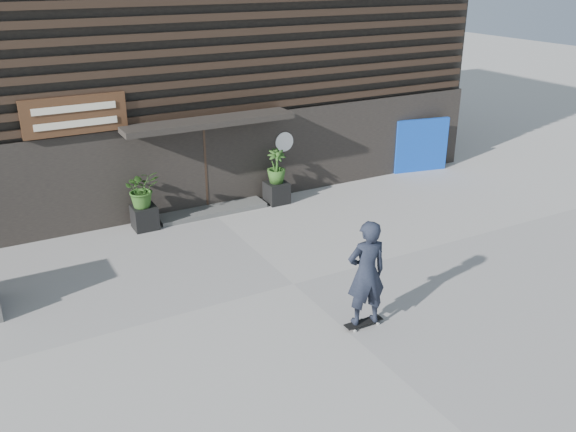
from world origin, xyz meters
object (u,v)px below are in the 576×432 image
planter_pot_left (145,217)px  blue_tarp (421,145)px  skateboarder (366,273)px  planter_pot_right (277,193)px

planter_pot_left → blue_tarp: 9.26m
planter_pot_left → skateboarder: 6.88m
planter_pot_left → blue_tarp: size_ratio=0.33×
planter_pot_right → blue_tarp: size_ratio=0.33×
planter_pot_left → skateboarder: (2.27, -6.44, 0.81)m
planter_pot_right → blue_tarp: blue_tarp is taller
blue_tarp → planter_pot_left: bearing=-167.2°
blue_tarp → skateboarder: 9.70m
planter_pot_right → skateboarder: (-1.53, -6.44, 0.81)m
planter_pot_right → blue_tarp: (5.44, 0.30, 0.56)m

